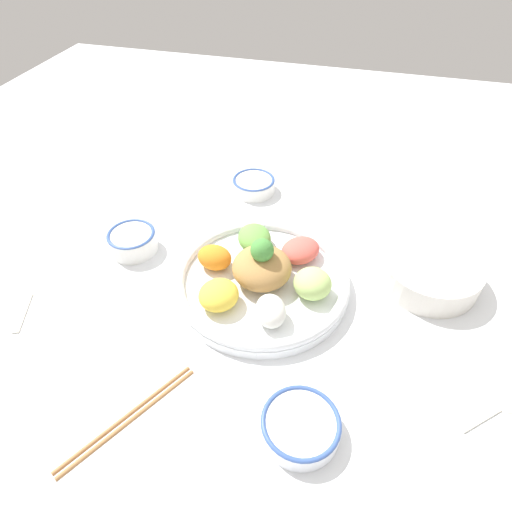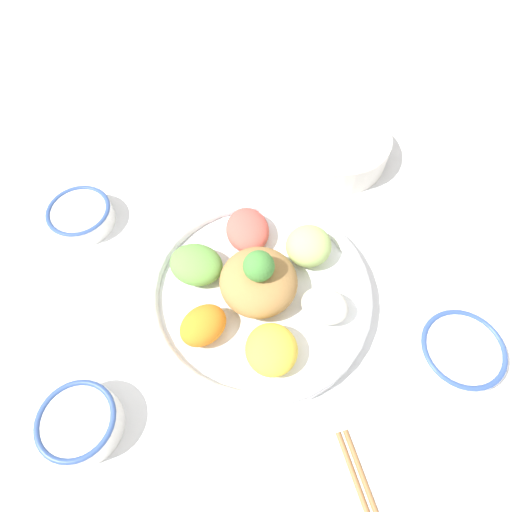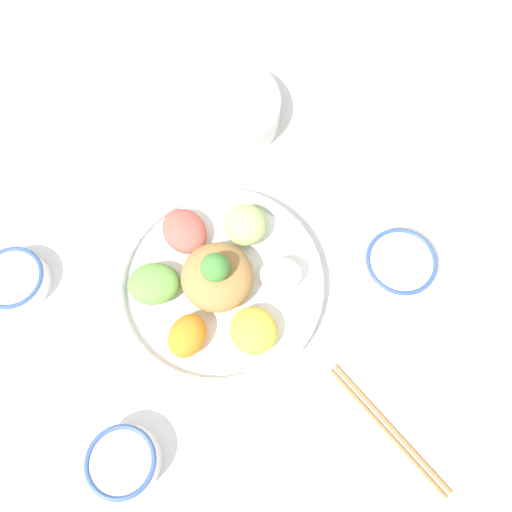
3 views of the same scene
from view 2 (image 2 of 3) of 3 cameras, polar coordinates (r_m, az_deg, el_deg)
The scene contains 7 objects.
ground_plane at distance 0.68m, azimuth -0.51°, elevation -2.47°, with size 2.40×2.40×0.00m, color white.
salad_platter at distance 0.63m, azimuth 0.34°, elevation -4.38°, with size 0.34×0.34×0.12m.
sauce_bowl_red at distance 0.67m, azimuth 25.61°, elevation -11.39°, with size 0.12×0.12×0.03m.
rice_bowl_blue at distance 0.77m, azimuth -22.32°, elevation 5.07°, with size 0.10×0.10×0.04m.
sauce_bowl_dark at distance 0.62m, azimuth -22.33°, elevation -19.97°, with size 0.10×0.10×0.05m.
side_serving_bowl at distance 0.82m, azimuth 10.67°, elevation 14.38°, with size 0.19×0.19×0.05m.
serving_spoon_main at distance 0.85m, azimuth 27.89°, elevation 6.72°, with size 0.09×0.10×0.01m.
Camera 2 is at (-0.23, 0.23, 0.59)m, focal length 30.00 mm.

